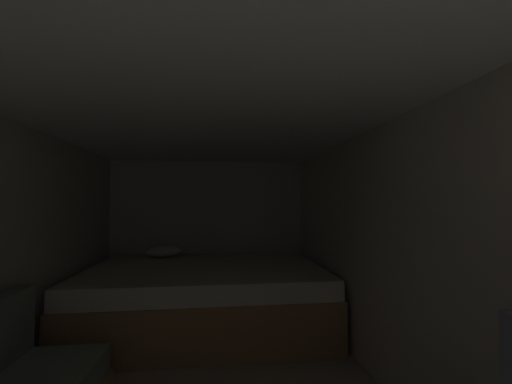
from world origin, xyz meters
name	(u,v)px	position (x,y,z in m)	size (l,w,h in m)	color
wall_back	(209,231)	(0.00, 3.98, 0.98)	(2.77, 0.05, 1.97)	beige
wall_right	(390,257)	(1.36, 1.61, 0.98)	(0.05, 4.70, 1.97)	beige
ceiling_slab	(200,113)	(0.00, 1.61, 1.99)	(2.77, 4.70, 0.05)	white
bed	(206,296)	(0.00, 3.04, 0.34)	(2.55, 1.74, 0.82)	#9E7247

